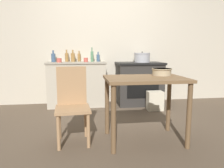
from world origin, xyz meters
The scene contains 17 objects.
ground_plane centered at (0.00, 0.00, 0.00)m, with size 14.00×14.00×0.00m, color brown.
wall_back centered at (0.00, 1.58, 1.27)m, with size 8.00×0.07×2.55m.
counter_cabinet centered at (-0.57, 1.30, 0.44)m, with size 1.14×0.52×0.87m.
stove centered at (0.68, 1.26, 0.43)m, with size 0.93×0.62×0.86m.
work_table centered at (0.27, -0.54, 0.65)m, with size 0.94×0.67×0.78m.
chair centered at (-0.60, -0.42, 0.48)m, with size 0.42×0.42×0.90m.
flour_sack centered at (0.85, 0.75, 0.18)m, with size 0.28×0.20×0.35m, color beige.
stock_pot centered at (0.74, 1.27, 0.95)m, with size 0.32×0.32×0.21m.
mixing_bowl_large centered at (0.53, -0.38, 0.83)m, with size 0.25×0.25×0.09m.
bottle_far_left centered at (-0.76, 1.43, 0.96)m, with size 0.07×0.07×0.24m.
bottle_left centered at (-0.26, 1.35, 0.98)m, with size 0.06×0.06×0.28m.
bottle_mid_left centered at (-0.52, 1.50, 0.95)m, with size 0.06×0.06×0.21m.
bottle_center_left centered at (-1.01, 1.36, 0.96)m, with size 0.08×0.08×0.23m.
bottle_center centered at (-0.64, 1.38, 0.96)m, with size 0.08×0.08×0.23m.
bottle_center_right centered at (-0.14, 1.41, 0.95)m, with size 0.07×0.07×0.19m.
cup_mid_right centered at (-0.39, 1.28, 0.91)m, with size 0.08×0.08×0.08m, color #B74C42.
cup_right centered at (-0.89, 1.21, 0.91)m, with size 0.09×0.09×0.08m, color #B74C42.
Camera 1 is at (-0.48, -3.02, 1.11)m, focal length 35.00 mm.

